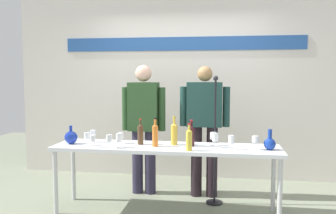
{
  "coord_description": "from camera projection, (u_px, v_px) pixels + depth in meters",
  "views": [
    {
      "loc": [
        0.63,
        -3.94,
        1.56
      ],
      "look_at": [
        0.0,
        0.15,
        1.19
      ],
      "focal_mm": 38.77,
      "sensor_mm": 36.0,
      "label": 1
    }
  ],
  "objects": [
    {
      "name": "wine_glass_left_2",
      "position": [
        93.0,
        139.0,
        3.94
      ],
      "size": [
        0.06,
        0.06,
        0.14
      ],
      "color": "white",
      "rests_on": "display_table"
    },
    {
      "name": "wine_bottle_1",
      "position": [
        155.0,
        134.0,
        4.01
      ],
      "size": [
        0.07,
        0.07,
        0.32
      ],
      "color": "orange",
      "rests_on": "display_table"
    },
    {
      "name": "wine_bottle_3",
      "position": [
        174.0,
        133.0,
        4.1
      ],
      "size": [
        0.07,
        0.07,
        0.33
      ],
      "color": "gold",
      "rests_on": "display_table"
    },
    {
      "name": "decanter_blue_left",
      "position": [
        71.0,
        137.0,
        4.16
      ],
      "size": [
        0.15,
        0.15,
        0.21
      ],
      "color": "#172D97",
      "rests_on": "display_table"
    },
    {
      "name": "wine_glass_left_0",
      "position": [
        109.0,
        138.0,
        3.91
      ],
      "size": [
        0.06,
        0.06,
        0.15
      ],
      "color": "white",
      "rests_on": "display_table"
    },
    {
      "name": "back_wall",
      "position": [
        182.0,
        78.0,
        5.5
      ],
      "size": [
        5.12,
        0.11,
        3.0
      ],
      "color": "silver",
      "rests_on": "ground"
    },
    {
      "name": "wine_glass_right_1",
      "position": [
        255.0,
        139.0,
        3.83
      ],
      "size": [
        0.07,
        0.07,
        0.15
      ],
      "color": "white",
      "rests_on": "display_table"
    },
    {
      "name": "wine_bottle_2",
      "position": [
        191.0,
        135.0,
        4.03
      ],
      "size": [
        0.07,
        0.07,
        0.3
      ],
      "color": "#321216",
      "rests_on": "display_table"
    },
    {
      "name": "ground_plane",
      "position": [
        166.0,
        212.0,
        4.11
      ],
      "size": [
        10.0,
        10.0,
        0.0
      ],
      "primitive_type": "plane",
      "color": "gray"
    },
    {
      "name": "presenter_left",
      "position": [
        144.0,
        121.0,
        4.71
      ],
      "size": [
        0.57,
        0.22,
        1.68
      ],
      "color": "#2C273E",
      "rests_on": "ground"
    },
    {
      "name": "wine_glass_right_0",
      "position": [
        215.0,
        138.0,
        3.93
      ],
      "size": [
        0.07,
        0.07,
        0.16
      ],
      "color": "white",
      "rests_on": "display_table"
    },
    {
      "name": "wine_glass_right_3",
      "position": [
        231.0,
        140.0,
        3.87
      ],
      "size": [
        0.06,
        0.06,
        0.15
      ],
      "color": "white",
      "rests_on": "display_table"
    },
    {
      "name": "wine_glass_left_3",
      "position": [
        119.0,
        138.0,
        3.97
      ],
      "size": [
        0.06,
        0.06,
        0.15
      ],
      "color": "white",
      "rests_on": "display_table"
    },
    {
      "name": "decanter_blue_right",
      "position": [
        270.0,
        143.0,
        3.83
      ],
      "size": [
        0.13,
        0.13,
        0.22
      ],
      "color": "#16369A",
      "rests_on": "display_table"
    },
    {
      "name": "microphone_stand",
      "position": [
        215.0,
        161.0,
        4.35
      ],
      "size": [
        0.2,
        0.2,
        1.55
      ],
      "color": "black",
      "rests_on": "ground"
    },
    {
      "name": "display_table",
      "position": [
        166.0,
        151.0,
        4.05
      ],
      "size": [
        2.53,
        0.59,
        0.76
      ],
      "color": "white",
      "rests_on": "ground"
    },
    {
      "name": "wine_glass_left_4",
      "position": [
        121.0,
        136.0,
        4.2
      ],
      "size": [
        0.06,
        0.06,
        0.13
      ],
      "color": "white",
      "rests_on": "display_table"
    },
    {
      "name": "presenter_right",
      "position": [
        204.0,
        122.0,
        4.59
      ],
      "size": [
        0.63,
        0.22,
        1.66
      ],
      "color": "black",
      "rests_on": "ground"
    },
    {
      "name": "wine_bottle_0",
      "position": [
        189.0,
        139.0,
        3.78
      ],
      "size": [
        0.07,
        0.07,
        0.29
      ],
      "color": "gold",
      "rests_on": "display_table"
    },
    {
      "name": "wine_bottle_4",
      "position": [
        140.0,
        133.0,
        4.13
      ],
      "size": [
        0.07,
        0.07,
        0.3
      ],
      "color": "#47311E",
      "rests_on": "display_table"
    },
    {
      "name": "wine_glass_left_5",
      "position": [
        93.0,
        134.0,
        4.24
      ],
      "size": [
        0.07,
        0.07,
        0.15
      ],
      "color": "white",
      "rests_on": "display_table"
    },
    {
      "name": "wine_glass_right_2",
      "position": [
        213.0,
        136.0,
        4.05
      ],
      "size": [
        0.07,
        0.07,
        0.15
      ],
      "color": "white",
      "rests_on": "display_table"
    },
    {
      "name": "wine_glass_left_1",
      "position": [
        87.0,
        136.0,
        4.07
      ],
      "size": [
        0.06,
        0.06,
        0.15
      ],
      "color": "white",
      "rests_on": "display_table"
    }
  ]
}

